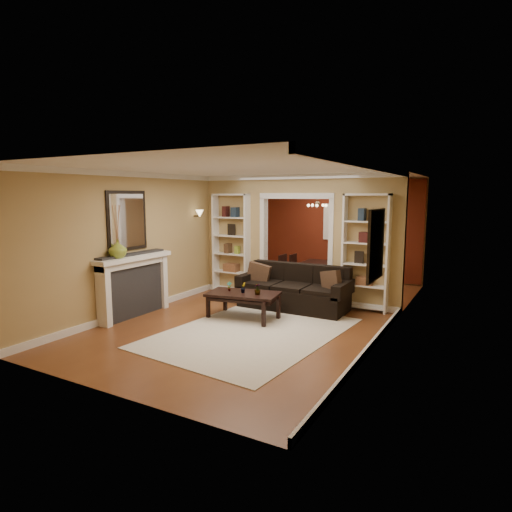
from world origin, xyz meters
The scene contains 30 objects.
floor centered at (0.00, 0.00, 0.00)m, with size 8.00×8.00×0.00m, color brown.
ceiling centered at (0.00, 0.00, 2.70)m, with size 8.00×8.00×0.00m, color white.
wall_back centered at (0.00, 4.00, 1.35)m, with size 8.00×8.00×0.00m, color tan.
wall_front centered at (0.00, -4.00, 1.35)m, with size 8.00×8.00×0.00m, color tan.
wall_left centered at (-2.25, 0.00, 1.35)m, with size 8.00×8.00×0.00m, color tan.
wall_right centered at (2.25, 0.00, 1.35)m, with size 8.00×8.00×0.00m, color tan.
partition_wall centered at (0.00, 1.20, 1.35)m, with size 4.50×0.15×2.70m, color tan.
red_back_panel centered at (0.00, 3.97, 1.32)m, with size 4.44×0.04×2.64m, color maroon.
dining_window centered at (0.00, 3.93, 1.55)m, with size 0.78×0.03×0.98m, color #8CA5CC.
area_rug centered at (0.31, -1.29, 0.01)m, with size 2.49×3.48×0.01m, color beige.
sofa centered at (0.28, 0.45, 0.44)m, with size 2.23×0.96×0.87m, color black.
pillow_left centered at (-0.51, 0.43, 0.65)m, with size 0.46×0.13×0.46m, color #4E3521.
pillow_right centered at (1.07, 0.43, 0.64)m, with size 0.43×0.12×0.43m, color #4E3521.
coffee_table centered at (-0.25, -0.65, 0.24)m, with size 1.29×0.70×0.49m, color black.
plant_left centered at (-0.55, -0.65, 0.58)m, with size 0.09×0.06×0.17m, color #336626.
plant_center centered at (-0.25, -0.65, 0.58)m, with size 0.11×0.09×0.19m, color #336626.
plant_right centered at (0.05, -0.65, 0.59)m, with size 0.11×0.11×0.20m, color #336626.
bookshelf_left centered at (-1.55, 1.03, 1.15)m, with size 0.90×0.30×2.30m, color white.
bookshelf_right centered at (1.55, 1.03, 1.15)m, with size 0.90×0.30×2.30m, color white.
fireplace centered at (-2.09, -1.50, 0.58)m, with size 0.32×1.70×1.16m, color white.
vase centered at (-2.09, -1.88, 1.33)m, with size 0.32×0.32×0.33m, color olive.
mirror centered at (-2.23, -1.50, 1.80)m, with size 0.03×0.95×1.10m, color silver.
wall_sconce centered at (-2.15, 0.55, 1.83)m, with size 0.18×0.18×0.22m, color #FFE0A5.
framed_art centered at (2.21, -1.00, 1.55)m, with size 0.04×0.85×1.05m, color black.
dining_table centered at (-0.07, 2.58, 0.29)m, with size 0.91×1.64×0.58m, color black.
dining_chair_nw centered at (-0.62, 2.28, 0.41)m, with size 0.41×0.41×0.83m, color black.
dining_chair_ne centered at (0.48, 2.28, 0.45)m, with size 0.44×0.44×0.90m, color black.
dining_chair_sw centered at (-0.62, 2.88, 0.38)m, with size 0.38×0.38×0.76m, color black.
dining_chair_se centered at (0.48, 2.88, 0.38)m, with size 0.37×0.37×0.75m, color black.
chandelier centered at (0.00, 2.70, 2.02)m, with size 0.50×0.50×0.30m, color #322617.
Camera 1 is at (3.69, -7.25, 2.27)m, focal length 30.00 mm.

